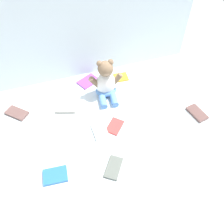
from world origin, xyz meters
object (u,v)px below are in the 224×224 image
at_px(book_case_6, 121,77).
at_px(book_case_3, 66,107).
at_px(book_case_5, 55,176).
at_px(book_case_7, 115,126).
at_px(book_case_4, 197,113).
at_px(book_case_8, 88,81).
at_px(teddy_bear, 106,83).
at_px(book_case_1, 17,113).
at_px(book_case_2, 114,167).
at_px(book_case_0, 100,131).

bearing_deg(book_case_6, book_case_3, 115.32).
height_order(book_case_3, book_case_6, book_case_3).
xyz_separation_m(book_case_5, book_case_7, (0.39, 0.20, -0.00)).
height_order(book_case_4, book_case_8, book_case_4).
bearing_deg(book_case_6, book_case_4, -139.29).
xyz_separation_m(teddy_bear, book_case_3, (-0.28, -0.04, -0.09)).
bearing_deg(book_case_1, teddy_bear, -47.50).
bearing_deg(teddy_bear, book_case_1, -174.03).
xyz_separation_m(book_case_3, book_case_6, (0.42, 0.16, -0.00)).
xyz_separation_m(book_case_1, book_case_2, (0.45, -0.54, -0.00)).
relative_size(book_case_1, book_case_4, 1.03).
bearing_deg(book_case_1, book_case_3, -55.44).
relative_size(book_case_5, book_case_7, 1.07).
bearing_deg(book_case_7, book_case_8, -39.90).
relative_size(teddy_bear, book_case_1, 1.95).
bearing_deg(book_case_2, book_case_1, 164.99).
distance_m(book_case_0, book_case_7, 0.09).
bearing_deg(book_case_5, book_case_3, 167.20).
relative_size(book_case_1, book_case_7, 1.20).
xyz_separation_m(book_case_0, book_case_4, (0.61, -0.06, 0.00)).
height_order(teddy_bear, book_case_3, teddy_bear).
relative_size(book_case_1, book_case_3, 1.10).
xyz_separation_m(book_case_1, book_case_8, (0.49, 0.15, -0.00)).
height_order(book_case_1, book_case_5, same).
relative_size(book_case_6, book_case_7, 0.84).
relative_size(teddy_bear, book_case_2, 2.04).
height_order(book_case_0, book_case_6, book_case_0).
bearing_deg(book_case_0, book_case_8, -96.95).
distance_m(book_case_1, book_case_2, 0.70).
relative_size(book_case_5, book_case_8, 0.87).
bearing_deg(book_case_0, book_case_7, -176.06).
bearing_deg(book_case_4, book_case_8, 128.05).
distance_m(book_case_5, book_case_6, 0.82).
xyz_separation_m(book_case_0, book_case_6, (0.27, 0.40, -0.00)).
relative_size(teddy_bear, book_case_7, 2.35).
bearing_deg(book_case_2, book_case_0, 125.31).
bearing_deg(book_case_8, book_case_6, -124.56).
xyz_separation_m(book_case_3, book_case_7, (0.24, -0.24, -0.00)).
relative_size(book_case_1, book_case_6, 1.43).
distance_m(book_case_4, book_case_6, 0.57).
relative_size(book_case_0, book_case_7, 1.11).
relative_size(teddy_bear, book_case_8, 1.91).
bearing_deg(book_case_2, book_case_8, 121.40).
bearing_deg(book_case_8, book_case_7, 160.44).
xyz_separation_m(book_case_0, book_case_7, (0.09, 0.01, -0.00)).
height_order(book_case_0, book_case_2, book_case_0).
xyz_separation_m(teddy_bear, book_case_2, (-0.13, -0.53, -0.09)).
height_order(teddy_bear, book_case_7, teddy_bear).
bearing_deg(book_case_8, book_case_2, 150.21).
distance_m(book_case_7, book_case_8, 0.43).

